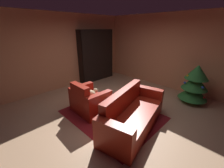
{
  "coord_description": "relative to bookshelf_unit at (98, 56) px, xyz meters",
  "views": [
    {
      "loc": [
        2.42,
        -2.6,
        2.22
      ],
      "look_at": [
        -0.25,
        0.08,
        0.73
      ],
      "focal_mm": 23.05,
      "sensor_mm": 36.0,
      "label": 1
    }
  ],
  "objects": [
    {
      "name": "area_rug",
      "position": [
        2.56,
        -1.72,
        -1.07
      ],
      "size": [
        2.46,
        1.95,
        0.01
      ],
      "primitive_type": "cube",
      "color": "maroon",
      "rests_on": "ground"
    },
    {
      "name": "wall_back",
      "position": [
        2.51,
        1.28,
        0.3
      ],
      "size": [
        5.55,
        0.06,
        2.75
      ],
      "primitive_type": "cube",
      "color": "tan",
      "rests_on": "ground"
    },
    {
      "name": "wall_left",
      "position": [
        -0.24,
        -1.5,
        0.3
      ],
      "size": [
        0.06,
        5.63,
        2.75
      ],
      "primitive_type": "cube",
      "color": "tan",
      "rests_on": "ground"
    },
    {
      "name": "decorated_tree",
      "position": [
        3.85,
        0.58,
        -0.45
      ],
      "size": [
        0.84,
        0.84,
        1.21
      ],
      "color": "brown",
      "rests_on": "ground"
    },
    {
      "name": "ground_plane",
      "position": [
        2.51,
        -1.5,
        -1.07
      ],
      "size": [
        6.61,
        6.61,
        0.0
      ],
      "primitive_type": "plane",
      "color": "tan"
    },
    {
      "name": "bookshelf_unit",
      "position": [
        0.0,
        0.0,
        0.0
      ],
      "size": [
        0.34,
        1.66,
        2.16
      ],
      "color": "black",
      "rests_on": "ground"
    },
    {
      "name": "bottle_on_table",
      "position": [
        2.83,
        -1.78,
        -0.53
      ],
      "size": [
        0.06,
        0.06,
        0.3
      ],
      "color": "navy",
      "rests_on": "coffee_table"
    },
    {
      "name": "armchair_red",
      "position": [
        1.98,
        -2.04,
        -0.75
      ],
      "size": [
        1.01,
        0.79,
        0.88
      ],
      "color": "maroon",
      "rests_on": "ground"
    },
    {
      "name": "couch_red",
      "position": [
        3.24,
        -1.72,
        -0.77
      ],
      "size": [
        1.25,
        2.21,
        0.89
      ],
      "color": "maroon",
      "rests_on": "ground"
    },
    {
      "name": "book_stack_on_table",
      "position": [
        2.66,
        -1.82,
        -0.6
      ],
      "size": [
        0.22,
        0.17,
        0.11
      ],
      "color": "gray",
      "rests_on": "coffee_table"
    },
    {
      "name": "coffee_table",
      "position": [
        2.64,
        -1.81,
        -0.69
      ],
      "size": [
        0.7,
        0.7,
        0.42
      ],
      "color": "black",
      "rests_on": "ground"
    }
  ]
}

